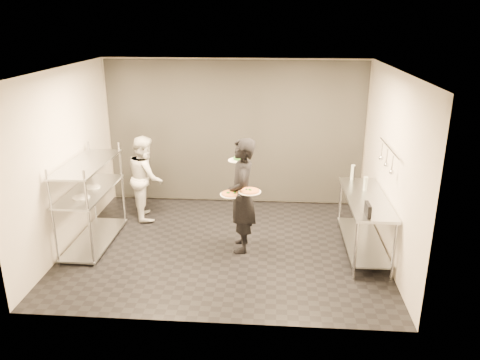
# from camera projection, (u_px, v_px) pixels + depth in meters

# --- Properties ---
(room_shell) EXTENTS (5.00, 4.00, 2.80)m
(room_shell) POSITION_uv_depth(u_px,v_px,m) (231.00, 144.00, 8.21)
(room_shell) COLOR black
(room_shell) RESTS_ON ground
(pass_rack) EXTENTS (0.60, 1.60, 1.50)m
(pass_rack) POSITION_uv_depth(u_px,v_px,m) (91.00, 198.00, 7.46)
(pass_rack) COLOR #ACAEB3
(pass_rack) RESTS_ON ground
(prep_counter) EXTENTS (0.60, 1.80, 0.92)m
(prep_counter) POSITION_uv_depth(u_px,v_px,m) (365.00, 215.00, 7.20)
(prep_counter) COLOR #ACAEB3
(prep_counter) RESTS_ON ground
(utensil_rail) EXTENTS (0.07, 1.20, 0.31)m
(utensil_rail) POSITION_uv_depth(u_px,v_px,m) (388.00, 158.00, 6.88)
(utensil_rail) COLOR #ACAEB3
(utensil_rail) RESTS_ON room_shell
(waiter) EXTENTS (0.48, 0.69, 1.81)m
(waiter) POSITION_uv_depth(u_px,v_px,m) (242.00, 196.00, 7.20)
(waiter) COLOR black
(waiter) RESTS_ON ground
(chef) EXTENTS (0.80, 0.90, 1.53)m
(chef) POSITION_uv_depth(u_px,v_px,m) (146.00, 177.00, 8.45)
(chef) COLOR silver
(chef) RESTS_ON ground
(pizza_plate_near) EXTENTS (0.34, 0.34, 0.05)m
(pizza_plate_near) POSITION_uv_depth(u_px,v_px,m) (231.00, 194.00, 6.97)
(pizza_plate_near) COLOR white
(pizza_plate_near) RESTS_ON waiter
(pizza_plate_far) EXTENTS (0.34, 0.34, 0.05)m
(pizza_plate_far) POSITION_uv_depth(u_px,v_px,m) (250.00, 191.00, 6.93)
(pizza_plate_far) COLOR white
(pizza_plate_far) RESTS_ON waiter
(salad_plate) EXTENTS (0.29, 0.29, 0.07)m
(salad_plate) POSITION_uv_depth(u_px,v_px,m) (237.00, 159.00, 7.35)
(salad_plate) COLOR white
(salad_plate) RESTS_ON waiter
(pos_monitor) EXTENTS (0.06, 0.25, 0.18)m
(pos_monitor) POSITION_uv_depth(u_px,v_px,m) (368.00, 210.00, 6.41)
(pos_monitor) COLOR black
(pos_monitor) RESTS_ON prep_counter
(bottle_green) EXTENTS (0.07, 0.07, 0.26)m
(bottle_green) POSITION_uv_depth(u_px,v_px,m) (353.00, 172.00, 7.82)
(bottle_green) COLOR #909D91
(bottle_green) RESTS_ON prep_counter
(bottle_clear) EXTENTS (0.07, 0.07, 0.22)m
(bottle_clear) POSITION_uv_depth(u_px,v_px,m) (365.00, 184.00, 7.34)
(bottle_clear) COLOR #909D91
(bottle_clear) RESTS_ON prep_counter
(bottle_dark) EXTENTS (0.07, 0.07, 0.25)m
(bottle_dark) POSITION_uv_depth(u_px,v_px,m) (353.00, 173.00, 7.83)
(bottle_dark) COLOR black
(bottle_dark) RESTS_ON prep_counter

